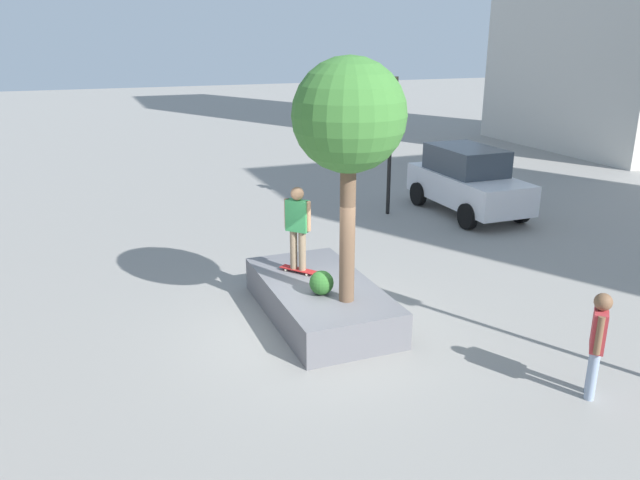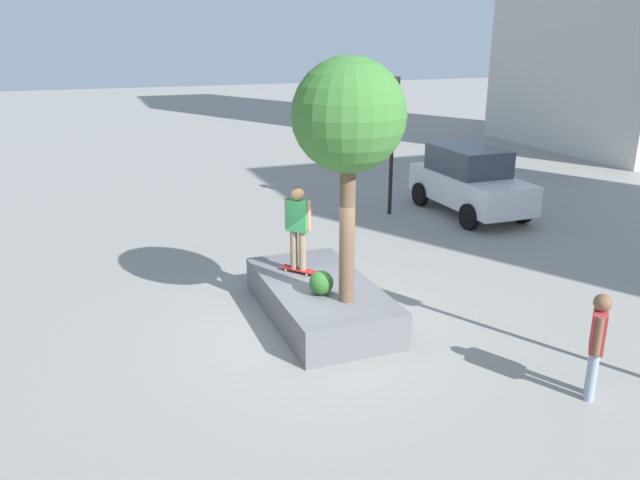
{
  "view_description": "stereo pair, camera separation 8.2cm",
  "coord_description": "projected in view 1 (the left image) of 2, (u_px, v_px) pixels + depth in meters",
  "views": [
    {
      "loc": [
        9.94,
        -3.82,
        5.36
      ],
      "look_at": [
        -0.6,
        0.31,
        1.6
      ],
      "focal_mm": 34.78,
      "sensor_mm": 36.0,
      "label": 1
    },
    {
      "loc": [
        9.97,
        -3.75,
        5.36
      ],
      "look_at": [
        -0.6,
        0.31,
        1.6
      ],
      "focal_mm": 34.78,
      "sensor_mm": 36.0,
      "label": 2
    }
  ],
  "objects": [
    {
      "name": "bystander_watching",
      "position": [
        598.0,
        338.0,
        9.36
      ],
      "size": [
        0.47,
        0.47,
        1.73
      ],
      "color": "#8C9EB7",
      "rests_on": "ground"
    },
    {
      "name": "skateboarder",
      "position": [
        298.0,
        223.0,
        12.44
      ],
      "size": [
        0.47,
        0.46,
        1.73
      ],
      "color": "#847056",
      "rests_on": "skateboard"
    },
    {
      "name": "police_car",
      "position": [
        467.0,
        180.0,
        19.28
      ],
      "size": [
        4.45,
        2.11,
        2.07
      ],
      "color": "white",
      "rests_on": "ground"
    },
    {
      "name": "plaza_tree",
      "position": [
        349.0,
        119.0,
        10.4
      ],
      "size": [
        1.96,
        1.96,
        4.36
      ],
      "color": "brown",
      "rests_on": "planter_ledge"
    },
    {
      "name": "boxwood_shrub",
      "position": [
        321.0,
        283.0,
        11.64
      ],
      "size": [
        0.46,
        0.46,
        0.46
      ],
      "primitive_type": "sphere",
      "color": "#2D6628",
      "rests_on": "planter_ledge"
    },
    {
      "name": "traffic_light_median",
      "position": [
        391.0,
        122.0,
        18.61
      ],
      "size": [
        0.36,
        0.37,
        4.19
      ],
      "color": "black",
      "rests_on": "ground"
    },
    {
      "name": "planter_ledge",
      "position": [
        320.0,
        300.0,
        12.32
      ],
      "size": [
        3.85,
        1.99,
        0.7
      ],
      "primitive_type": "cube",
      "color": "slate",
      "rests_on": "ground"
    },
    {
      "name": "ground_plane",
      "position": [
        316.0,
        331.0,
        11.8
      ],
      "size": [
        120.0,
        120.0,
        0.0
      ],
      "primitive_type": "plane",
      "color": "gray"
    },
    {
      "name": "skateboard",
      "position": [
        298.0,
        270.0,
        12.76
      ],
      "size": [
        0.76,
        0.66,
        0.07
      ],
      "color": "#A51E1E",
      "rests_on": "planter_ledge"
    }
  ]
}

